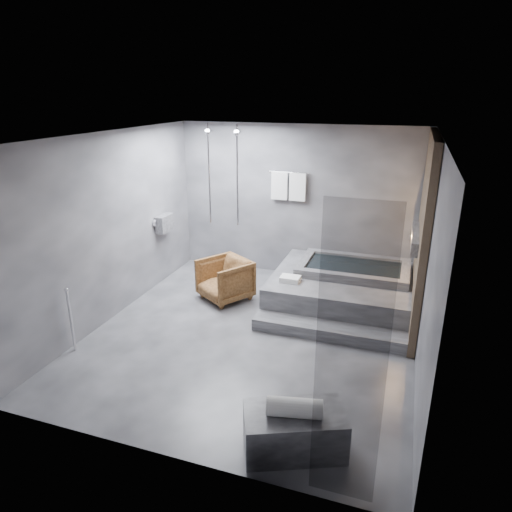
% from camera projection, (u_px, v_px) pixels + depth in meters
% --- Properties ---
extents(room, '(5.00, 5.04, 2.82)m').
position_uv_depth(room, '(286.00, 217.00, 6.15)').
color(room, '#333336').
rests_on(room, ground).
extents(tub_deck, '(2.20, 2.00, 0.50)m').
position_uv_depth(tub_deck, '(341.00, 289.00, 7.53)').
color(tub_deck, '#39383B').
rests_on(tub_deck, ground).
extents(tub_step, '(2.20, 0.36, 0.18)m').
position_uv_depth(tub_step, '(328.00, 331.00, 6.54)').
color(tub_step, '#39383B').
rests_on(tub_step, ground).
extents(concrete_bench, '(1.10, 0.87, 0.44)m').
position_uv_depth(concrete_bench, '(294.00, 431.00, 4.44)').
color(concrete_bench, '#323234').
rests_on(concrete_bench, ground).
extents(driftwood_chair, '(1.04, 1.05, 0.70)m').
position_uv_depth(driftwood_chair, '(225.00, 279.00, 7.66)').
color(driftwood_chair, '#402410').
rests_on(driftwood_chair, ground).
extents(rolled_towel, '(0.55, 0.29, 0.19)m').
position_uv_depth(rolled_towel, '(295.00, 408.00, 4.28)').
color(rolled_towel, silver).
rests_on(rolled_towel, concrete_bench).
extents(deck_towel, '(0.31, 0.23, 0.08)m').
position_uv_depth(deck_towel, '(290.00, 279.00, 7.19)').
color(deck_towel, white).
rests_on(deck_towel, tub_deck).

